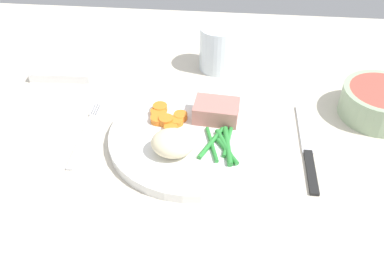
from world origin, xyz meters
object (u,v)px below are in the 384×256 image
(knife, at_px, (307,148))
(salad_bowl, at_px, (380,101))
(fork, at_px, (85,134))
(dinner_plate, at_px, (192,137))
(water_glass, at_px, (218,51))
(napkin, at_px, (67,63))
(meat_portion, at_px, (216,111))

(knife, xyz_separation_m, salad_bowl, (0.13, 0.10, 0.03))
(fork, xyz_separation_m, knife, (0.36, -0.00, -0.00))
(dinner_plate, relative_size, salad_bowl, 2.05)
(salad_bowl, bearing_deg, knife, -141.66)
(dinner_plate, height_order, salad_bowl, salad_bowl)
(water_glass, bearing_deg, fork, -131.79)
(fork, xyz_separation_m, napkin, (-0.09, 0.20, 0.01))
(fork, bearing_deg, meat_portion, 12.67)
(salad_bowl, bearing_deg, dinner_plate, -162.42)
(dinner_plate, bearing_deg, meat_portion, 49.40)
(meat_portion, relative_size, napkin, 0.61)
(meat_portion, xyz_separation_m, water_glass, (-0.01, 0.18, 0.01))
(water_glass, relative_size, salad_bowl, 0.68)
(meat_portion, bearing_deg, fork, -168.17)
(fork, height_order, knife, knife)
(dinner_plate, height_order, napkin, napkin)
(water_glass, bearing_deg, napkin, -174.57)
(napkin, bearing_deg, knife, -23.94)
(fork, xyz_separation_m, water_glass, (0.20, 0.23, 0.04))
(meat_portion, bearing_deg, salad_bowl, 11.65)
(meat_portion, distance_m, water_glass, 0.18)
(dinner_plate, xyz_separation_m, water_glass, (0.03, 0.22, 0.03))
(knife, relative_size, napkin, 1.75)
(fork, distance_m, salad_bowl, 0.49)
(salad_bowl, bearing_deg, napkin, 170.25)
(dinner_plate, distance_m, napkin, 0.33)
(dinner_plate, xyz_separation_m, meat_portion, (0.04, 0.04, 0.02))
(knife, distance_m, salad_bowl, 0.16)
(salad_bowl, distance_m, napkin, 0.58)
(water_glass, bearing_deg, dinner_plate, -97.31)
(dinner_plate, bearing_deg, knife, -0.90)
(napkin, bearing_deg, meat_portion, -27.07)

